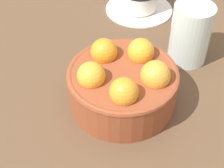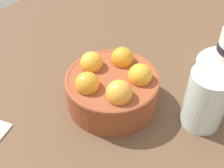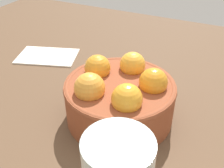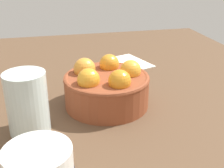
% 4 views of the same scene
% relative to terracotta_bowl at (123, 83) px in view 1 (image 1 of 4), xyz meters
% --- Properties ---
extents(ground_plane, '(1.17, 0.95, 0.05)m').
position_rel_terracotta_bowl_xyz_m(ground_plane, '(-0.00, -0.00, -0.07)').
color(ground_plane, brown).
extents(terracotta_bowl, '(0.17, 0.17, 0.09)m').
position_rel_terracotta_bowl_xyz_m(terracotta_bowl, '(0.00, 0.00, 0.00)').
color(terracotta_bowl, brown).
rests_on(terracotta_bowl, ground_plane).
extents(water_glass, '(0.07, 0.07, 0.11)m').
position_rel_terracotta_bowl_xyz_m(water_glass, '(-0.06, 0.15, 0.01)').
color(water_glass, silver).
rests_on(water_glass, ground_plane).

